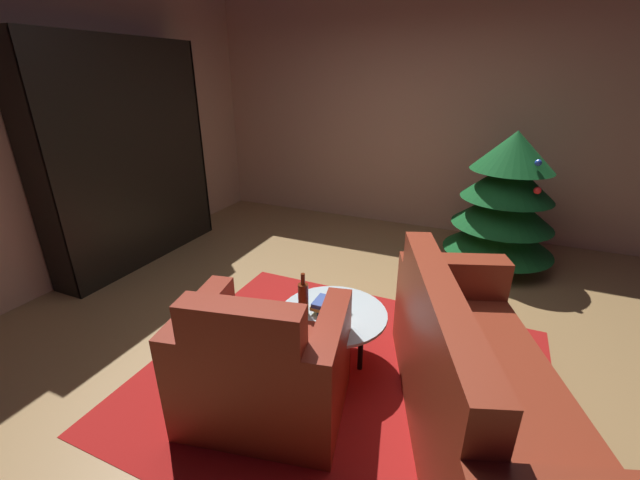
# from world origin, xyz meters

# --- Properties ---
(ground_plane) EXTENTS (6.64, 6.64, 0.00)m
(ground_plane) POSITION_xyz_m (0.00, 0.00, 0.00)
(ground_plane) COLOR olive
(wall_back) EXTENTS (5.65, 0.06, 2.77)m
(wall_back) POSITION_xyz_m (0.00, 2.65, 1.39)
(wall_back) COLOR tan
(wall_back) RESTS_ON ground
(wall_left) EXTENTS (0.06, 5.37, 2.77)m
(wall_left) POSITION_xyz_m (-2.80, 0.00, 1.39)
(wall_left) COLOR tan
(wall_left) RESTS_ON ground
(area_rug) EXTENTS (2.59, 2.20, 0.01)m
(area_rug) POSITION_xyz_m (0.14, -0.47, 0.00)
(area_rug) COLOR maroon
(area_rug) RESTS_ON ground
(bookshelf_unit) EXTENTS (0.37, 1.87, 2.20)m
(bookshelf_unit) POSITION_xyz_m (-2.54, 0.56, 1.11)
(bookshelf_unit) COLOR black
(bookshelf_unit) RESTS_ON ground
(armchair_red) EXTENTS (1.03, 0.87, 0.89)m
(armchair_red) POSITION_xyz_m (-0.18, -0.94, 0.32)
(armchair_red) COLOR maroon
(armchair_red) RESTS_ON ground
(couch_red) EXTENTS (1.32, 1.99, 0.94)m
(couch_red) POSITION_xyz_m (0.95, -0.63, 0.32)
(couch_red) COLOR maroon
(couch_red) RESTS_ON ground
(coffee_table) EXTENTS (0.72, 0.72, 0.41)m
(coffee_table) POSITION_xyz_m (0.02, -0.36, 0.37)
(coffee_table) COLOR black
(coffee_table) RESTS_ON ground
(book_stack_on_table) EXTENTS (0.23, 0.16, 0.09)m
(book_stack_on_table) POSITION_xyz_m (-0.00, -0.37, 0.46)
(book_stack_on_table) COLOR #2A5385
(book_stack_on_table) RESTS_ON coffee_table
(bottle_on_table) EXTENTS (0.07, 0.07, 0.30)m
(bottle_on_table) POSITION_xyz_m (-0.16, -0.45, 0.53)
(bottle_on_table) COLOR #5D230F
(bottle_on_table) RESTS_ON coffee_table
(decorated_tree) EXTENTS (1.09, 1.09, 1.39)m
(decorated_tree) POSITION_xyz_m (1.01, 1.78, 0.70)
(decorated_tree) COLOR brown
(decorated_tree) RESTS_ON ground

